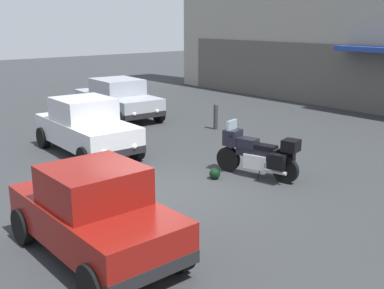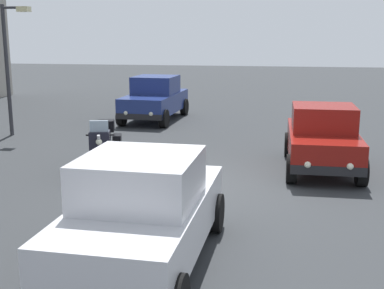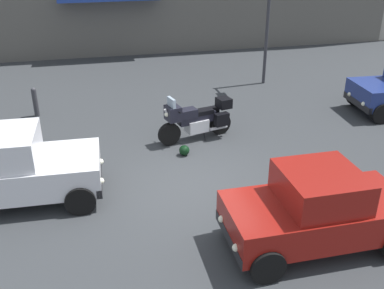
{
  "view_description": "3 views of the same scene",
  "coord_description": "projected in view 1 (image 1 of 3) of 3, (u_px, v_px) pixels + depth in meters",
  "views": [
    {
      "loc": [
        8.14,
        -5.83,
        3.81
      ],
      "look_at": [
        0.18,
        0.85,
        1.05
      ],
      "focal_mm": 43.74,
      "sensor_mm": 36.0,
      "label": 1
    },
    {
      "loc": [
        -10.53,
        -1.42,
        3.24
      ],
      "look_at": [
        0.14,
        0.39,
        0.85
      ],
      "focal_mm": 47.64,
      "sensor_mm": 36.0,
      "label": 2
    },
    {
      "loc": [
        -2.1,
        -8.73,
        5.46
      ],
      "look_at": [
        0.03,
        0.57,
        0.84
      ],
      "focal_mm": 42.01,
      "sensor_mm": 36.0,
      "label": 3
    }
  ],
  "objects": [
    {
      "name": "car_compact_side",
      "position": [
        95.0,
        213.0,
        7.63
      ],
      "size": [
        3.49,
        1.72,
        1.56
      ],
      "rotation": [
        0.0,
        0.0,
        3.15
      ],
      "color": "maroon",
      "rests_on": "ground"
    },
    {
      "name": "helmet",
      "position": [
        215.0,
        174.0,
        11.57
      ],
      "size": [
        0.28,
        0.28,
        0.28
      ],
      "primitive_type": "sphere",
      "color": "black",
      "rests_on": "ground"
    },
    {
      "name": "car_wagon_end",
      "position": [
        86.0,
        127.0,
        13.66
      ],
      "size": [
        3.92,
        1.89,
        1.64
      ],
      "rotation": [
        0.0,
        0.0,
        -0.03
      ],
      "color": "silver",
      "rests_on": "ground"
    },
    {
      "name": "ground_plane",
      "position": [
        158.0,
        193.0,
        10.63
      ],
      "size": [
        80.0,
        80.0,
        0.0
      ],
      "primitive_type": "plane",
      "color": "#2D3033"
    },
    {
      "name": "bollard_curbside",
      "position": [
        216.0,
        115.0,
        16.8
      ],
      "size": [
        0.16,
        0.16,
        0.95
      ],
      "color": "#333338",
      "rests_on": "ground"
    },
    {
      "name": "motorcycle",
      "position": [
        258.0,
        153.0,
        11.61
      ],
      "size": [
        2.23,
        1.04,
        1.36
      ],
      "rotation": [
        0.0,
        0.0,
        3.39
      ],
      "color": "black",
      "rests_on": "ground"
    },
    {
      "name": "car_sedan_far",
      "position": [
        117.0,
        98.0,
        18.83
      ],
      "size": [
        4.66,
        2.17,
        1.56
      ],
      "rotation": [
        0.0,
        0.0,
        -0.07
      ],
      "color": "#9EA3AD",
      "rests_on": "ground"
    }
  ]
}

